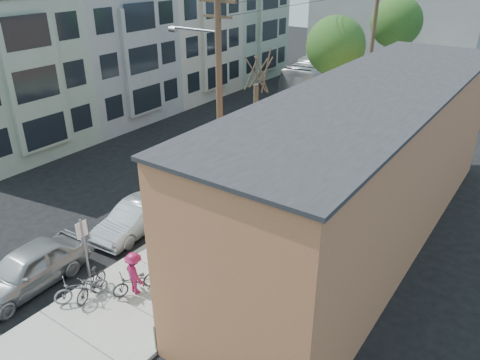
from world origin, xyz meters
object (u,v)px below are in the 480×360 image
Objects in this scene: patron_grey at (178,302)px; patron_green at (238,234)px; parking_meter_far at (281,148)px; parking_meter_near at (171,215)px; patio_chair_a at (229,263)px; car_3 at (279,134)px; parked_bike_a at (91,284)px; car_2 at (225,166)px; tree_bare at (255,138)px; cyclist at (135,273)px; car_1 at (135,218)px; utility_pole_near at (218,97)px; patio_chair_b at (170,313)px; tree_leafy_mid at (336,46)px; tree_leafy_far at (396,22)px; sign_post at (85,247)px; bus at (322,74)px; car_4 at (325,111)px; car_0 at (27,269)px; parked_bike_b at (81,288)px.

patron_grey is 0.93× the size of patron_green.
parking_meter_far is at bearing -175.14° from patron_green.
parking_meter_near is 3.92m from patio_chair_a.
patio_chair_a is at bearing -65.19° from car_3.
parked_bike_a is 10.75m from car_2.
patron_green reaches higher than patio_chair_a.
tree_bare is at bearing -81.29° from parking_meter_far.
cyclist is 0.39× the size of car_1.
utility_pole_near is at bearing 87.56° from parking_meter_near.
patio_chair_b is at bearing -62.90° from car_2.
car_1 is (-5.23, 0.23, 0.10)m from patio_chair_a.
tree_leafy_mid is at bearing 87.90° from utility_pole_near.
tree_leafy_far is at bearing 90.00° from tree_leafy_mid.
tree_leafy_far is 1.93× the size of car_1.
tree_leafy_far is (0.00, 19.90, 3.40)m from tree_bare.
parking_meter_far is 10.93m from patio_chair_a.
sign_post is 3.18× the size of patio_chair_a.
tree_leafy_far reaches higher than sign_post.
parked_bike_a is 30.25m from bus.
car_3 is 1.38× the size of car_4.
patron_grey is at bearing -2.34° from parked_bike_a.
patio_chair_a is 7.33m from car_0.
car_0 is 0.90× the size of car_2.
bus is (-5.12, 24.92, 0.62)m from parking_meter_near.
patron_green is at bearing -83.88° from tree_leafy_far.
parked_bike_b is at bearing -90.20° from tree_leafy_far.
tree_bare reaches higher than car_1.
patio_chair_b is (3.67, -7.54, -4.82)m from utility_pole_near.
car_0 is 23.75m from car_4.
patron_green is at bearing -96.58° from cyclist.
cyclist reaches higher than parking_meter_far.
parking_meter_near is 0.76× the size of cyclist.
utility_pole_near is 2.18× the size of car_0.
tree_bare is at bearing -3.14° from car_2.
tree_leafy_mid is at bearing 83.92° from parking_meter_far.
parking_meter_far is 9.50m from patron_green.
car_4 is at bearing 99.33° from parking_meter_far.
utility_pole_near is 9.37m from parked_bike_a.
parking_meter_near is at bearing -95.52° from tree_bare.
bus reaches higher than car_4.
patio_chair_b is (3.26, -9.94, -2.25)m from tree_bare.
car_3 is 0.49× the size of bus.
patron_green reaches higher than car_1.
car_3 is at bearing 96.36° from patio_chair_b.
parked_bike_a is at bearing -89.94° from tree_leafy_far.
car_2 is at bearing 126.26° from parked_bike_b.
car_0 is at bearing -102.67° from utility_pole_near.
patron_green is (2.70, -5.33, -1.83)m from tree_bare.
car_4 is at bearing 99.15° from tree_bare.
patio_chair_a is (3.23, -6.66, -2.25)m from tree_bare.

